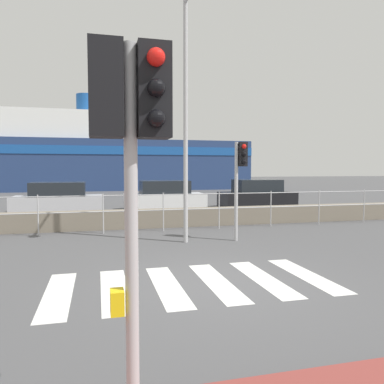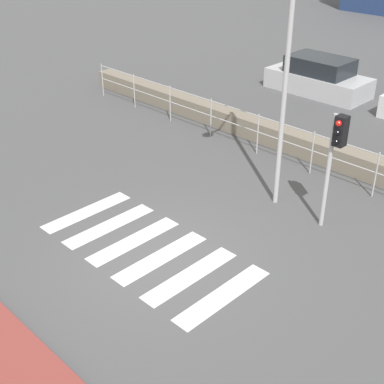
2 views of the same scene
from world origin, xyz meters
name	(u,v)px [view 2 (image 2 of 2)]	position (x,y,z in m)	size (l,w,h in m)	color
ground_plane	(161,257)	(0.00, 0.00, 0.00)	(160.00, 160.00, 0.00)	#4C4C4F
crosswalk	(147,249)	(-0.46, 0.00, 0.00)	(4.95, 2.40, 0.01)	silver
seawall	(328,154)	(0.00, 6.53, 0.31)	(21.18, 0.55, 0.63)	slate
harbor_fence	(313,146)	(0.00, 5.65, 0.82)	(19.10, 0.04, 1.26)	#B2B2B5
traffic_light_far	(335,147)	(1.82, 3.54, 2.04)	(0.34, 0.32, 2.78)	#B2B2B5
streetlamp	(283,42)	(0.28, 3.45, 4.07)	(0.32, 1.28, 6.61)	#B2B2B5
parked_car_silver	(318,78)	(-3.82, 11.86, 0.60)	(4.00, 1.77, 1.41)	#BCBCC1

